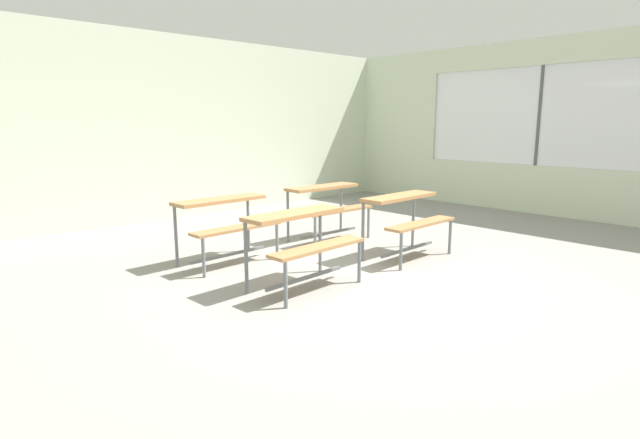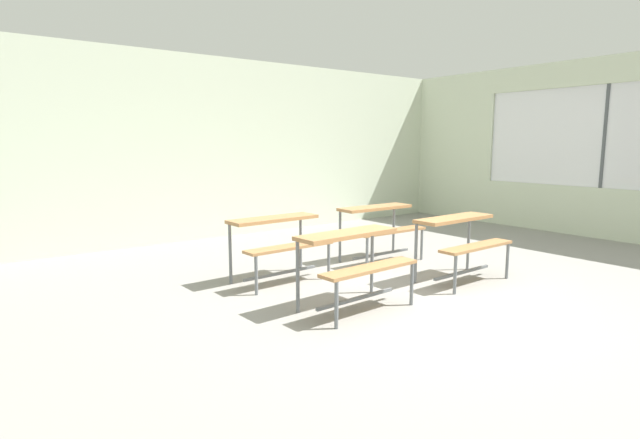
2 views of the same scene
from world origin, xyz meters
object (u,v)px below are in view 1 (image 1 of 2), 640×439
Objects in this scene: desk_bench_r0c1 at (407,211)px; desk_bench_r1c0 at (226,215)px; desk_bench_r0c0 at (303,231)px; desk_bench_r1c1 at (328,199)px.

desk_bench_r0c1 is 2.12m from desk_bench_r1c0.
desk_bench_r1c1 is (1.59, 1.29, 0.00)m from desk_bench_r0c0.
desk_bench_r0c1 is at bearing -2.64° from desk_bench_r0c0.
desk_bench_r1c0 is at bearing -177.96° from desk_bench_r1c1.
desk_bench_r1c1 is at bearing 36.36° from desk_bench_r0c0.
desk_bench_r0c0 is 1.64m from desk_bench_r0c1.
desk_bench_r0c0 and desk_bench_r1c0 have the same top height.
desk_bench_r0c0 is 1.01× the size of desk_bench_r1c0.
desk_bench_r0c0 is at bearing -139.90° from desk_bench_r1c1.
desk_bench_r1c0 is (-0.06, 1.26, 0.00)m from desk_bench_r0c0.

